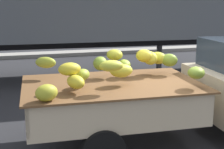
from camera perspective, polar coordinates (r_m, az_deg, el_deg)
ground at (r=5.93m, az=9.34°, el=-11.08°), size 220.00×220.00×0.00m
curb_strip at (r=14.48m, az=-6.04°, el=3.72°), size 80.00×0.80×0.16m
pickup_truck at (r=6.05m, az=18.21°, el=-2.12°), size 5.04×1.94×1.70m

